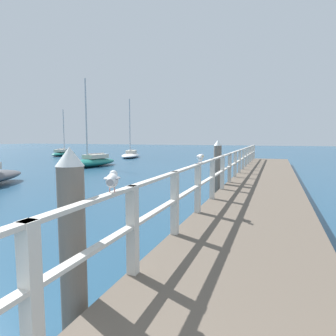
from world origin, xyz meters
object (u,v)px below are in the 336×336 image
(seagull_background, at_px, (200,157))
(boat_2, at_px, (131,154))
(seagull_foreground, at_px, (112,180))
(dock_piling_near, at_px, (73,240))
(dock_piling_far, at_px, (217,167))
(boat_0, at_px, (63,153))
(boat_5, at_px, (90,162))

(seagull_background, xyz_separation_m, boat_2, (-12.83, 21.13, -1.35))
(seagull_background, bearing_deg, seagull_foreground, 62.68)
(seagull_background, bearing_deg, dock_piling_near, 57.29)
(seagull_background, relative_size, boat_2, 0.07)
(dock_piling_near, bearing_deg, seagull_foreground, 27.95)
(dock_piling_far, bearing_deg, seagull_foreground, -87.28)
(dock_piling_far, height_order, boat_2, boat_2)
(boat_0, xyz_separation_m, boat_5, (10.55, -9.70, 0.05))
(seagull_background, xyz_separation_m, boat_5, (-10.97, 11.34, -1.29))
(dock_piling_near, relative_size, dock_piling_far, 1.00)
(dock_piling_near, height_order, boat_5, boat_5)
(dock_piling_near, distance_m, boat_0, 32.76)
(dock_piling_far, relative_size, seagull_background, 4.50)
(dock_piling_near, distance_m, boat_5, 18.64)
(boat_5, bearing_deg, seagull_background, 142.48)
(seagull_background, bearing_deg, dock_piling_far, -111.91)
(boat_2, xyz_separation_m, boat_5, (1.85, -9.79, 0.06))
(boat_2, bearing_deg, dock_piling_near, 97.54)
(seagull_background, distance_m, boat_5, 15.83)
(boat_5, bearing_deg, boat_2, -70.86)
(dock_piling_near, height_order, dock_piling_far, same)
(dock_piling_far, relative_size, boat_0, 0.36)
(boat_5, bearing_deg, boat_0, -34.16)
(dock_piling_near, xyz_separation_m, boat_0, (-21.14, 25.02, -0.70))
(dock_piling_far, bearing_deg, boat_5, 145.78)
(dock_piling_far, distance_m, seagull_background, 4.20)
(dock_piling_far, bearing_deg, seagull_background, -84.70)
(dock_piling_near, xyz_separation_m, boat_2, (-12.44, 25.12, -0.71))
(dock_piling_near, relative_size, boat_5, 0.32)
(seagull_foreground, distance_m, seagull_background, 3.79)
(boat_0, relative_size, boat_5, 0.89)
(seagull_background, bearing_deg, boat_5, -73.15)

